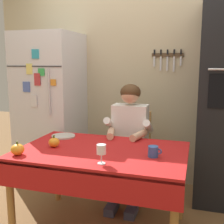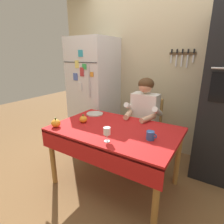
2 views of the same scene
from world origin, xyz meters
name	(u,v)px [view 2 (image 2 of 2)]	position (x,y,z in m)	size (l,w,h in m)	color
ground_plane	(110,187)	(0.00, 0.00, 0.00)	(10.00, 10.00, 0.00)	brown
back_wall_assembly	(159,70)	(0.05, 1.35, 1.30)	(3.70, 0.13, 2.60)	#BCAD89
refrigerator	(94,92)	(-0.95, 0.96, 0.90)	(0.68, 0.71, 1.80)	silver
dining_table	(114,135)	(0.00, 0.08, 0.66)	(1.40, 0.90, 0.74)	#9E6B33
chair_behind_person	(147,127)	(0.09, 0.87, 0.51)	(0.40, 0.40, 0.93)	tan
seated_person	(143,116)	(0.09, 0.68, 0.74)	(0.47, 0.55, 1.25)	#38384C
coffee_mug	(150,135)	(0.44, 0.03, 0.78)	(0.11, 0.08, 0.09)	#2D569E
wine_glass	(107,132)	(0.11, -0.23, 0.84)	(0.07, 0.07, 0.14)	white
pumpkin_large	(56,123)	(-0.59, -0.23, 0.79)	(0.10, 0.10, 0.11)	orange
pumpkin_medium	(83,119)	(-0.42, 0.04, 0.78)	(0.09, 0.09, 0.10)	orange
serving_tray	(95,114)	(-0.49, 0.37, 0.75)	(0.23, 0.23, 0.02)	#B7B2A8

